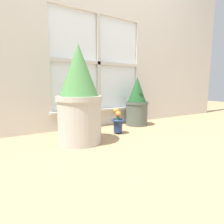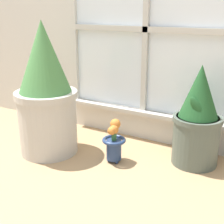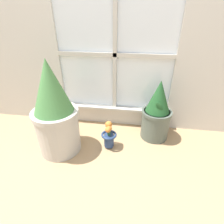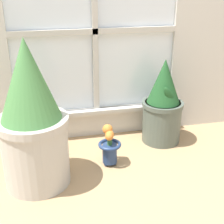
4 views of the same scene
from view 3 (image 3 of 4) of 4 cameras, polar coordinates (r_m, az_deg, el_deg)
name	(u,v)px [view 3 (image 3 of 4)]	position (r m, az deg, el deg)	size (l,w,h in m)	color
ground_plane	(103,169)	(1.46, -3.00, -18.09)	(10.00, 10.00, 0.00)	tan
potted_plant_left	(55,112)	(1.48, -18.16, -0.09)	(0.38, 0.38, 0.81)	#B7B2A8
potted_plant_right	(157,113)	(1.67, 14.41, -0.29)	(0.28, 0.28, 0.58)	#4C564C
flower_vase	(109,135)	(1.57, -1.05, -7.68)	(0.14, 0.14, 0.26)	navy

